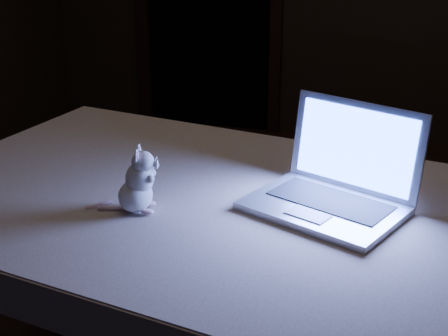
% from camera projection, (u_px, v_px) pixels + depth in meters
% --- Properties ---
extents(table, '(1.64, 1.22, 0.80)m').
position_uv_depth(table, '(201.00, 321.00, 1.89)').
color(table, black).
rests_on(table, floor).
extents(tablecloth, '(1.76, 1.33, 0.11)m').
position_uv_depth(tablecloth, '(186.00, 217.00, 1.74)').
color(tablecloth, beige).
rests_on(tablecloth, table).
extents(laptop, '(0.47, 0.45, 0.25)m').
position_uv_depth(laptop, '(326.00, 165.00, 1.60)').
color(laptop, '#B7B6BC').
rests_on(laptop, tablecloth).
extents(plush_mouse, '(0.13, 0.13, 0.17)m').
position_uv_depth(plush_mouse, '(135.00, 180.00, 1.62)').
color(plush_mouse, silver).
rests_on(plush_mouse, tablecloth).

